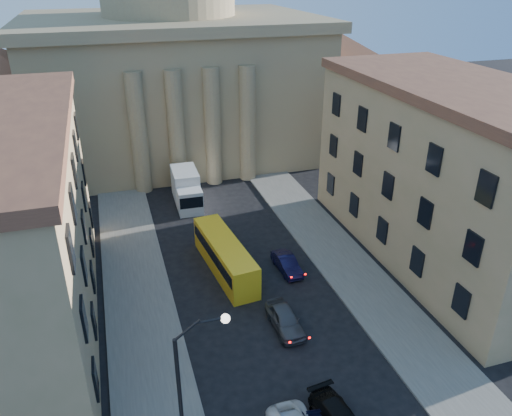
# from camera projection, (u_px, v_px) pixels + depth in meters

# --- Properties ---
(sidewalk_left) EXTENTS (5.00, 60.00, 0.15)m
(sidewalk_left) POSITION_uv_depth(u_px,v_px,m) (145.00, 338.00, 33.52)
(sidewalk_left) COLOR #595751
(sidewalk_left) RESTS_ON ground
(sidewalk_right) EXTENTS (5.00, 60.00, 0.15)m
(sidewalk_right) POSITION_uv_depth(u_px,v_px,m) (371.00, 294.00, 38.03)
(sidewalk_right) COLOR #595751
(sidewalk_right) RESTS_ON ground
(church) EXTENTS (68.02, 28.76, 36.60)m
(church) POSITION_uv_depth(u_px,v_px,m) (173.00, 59.00, 62.67)
(church) COLOR #8C7456
(church) RESTS_ON ground
(building_right) EXTENTS (11.60, 26.60, 14.70)m
(building_right) POSITION_uv_depth(u_px,v_px,m) (449.00, 173.00, 40.47)
(building_right) COLOR tan
(building_right) RESTS_ON ground
(street_lamp) EXTENTS (2.62, 0.44, 8.83)m
(street_lamp) POSITION_uv_depth(u_px,v_px,m) (190.00, 383.00, 23.06)
(street_lamp) COLOR black
(street_lamp) RESTS_ON ground
(car_right_far) EXTENTS (1.83, 4.37, 1.48)m
(car_right_far) POSITION_uv_depth(u_px,v_px,m) (285.00, 319.00, 34.25)
(car_right_far) COLOR #444549
(car_right_far) RESTS_ON ground
(car_right_distant) EXTENTS (1.57, 4.00, 1.30)m
(car_right_distant) POSITION_uv_depth(u_px,v_px,m) (287.00, 264.00, 40.73)
(car_right_distant) COLOR black
(car_right_distant) RESTS_ON ground
(city_bus) EXTENTS (3.21, 9.91, 2.74)m
(city_bus) POSITION_uv_depth(u_px,v_px,m) (225.00, 255.00, 40.39)
(city_bus) COLOR yellow
(city_bus) RESTS_ON ground
(box_truck) EXTENTS (2.63, 6.36, 3.46)m
(box_truck) POSITION_uv_depth(u_px,v_px,m) (187.00, 189.00, 51.67)
(box_truck) COLOR silver
(box_truck) RESTS_ON ground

